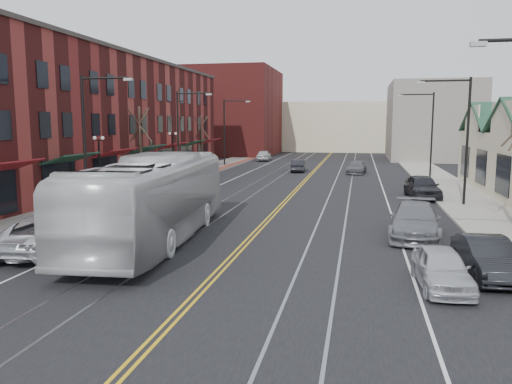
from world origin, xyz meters
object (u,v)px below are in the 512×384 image
at_px(parked_car_d, 422,187).
at_px(parked_car_c, 415,221).
at_px(transit_bus, 154,199).
at_px(parked_suv, 50,233).
at_px(parked_car_a, 442,268).
at_px(parked_car_b, 486,257).

bearing_deg(parked_car_d, parked_car_c, -103.79).
bearing_deg(transit_bus, parked_car_d, -134.42).
distance_m(transit_bus, parked_suv, 4.55).
bearing_deg(parked_suv, parked_car_d, -138.76).
xyz_separation_m(parked_car_a, parked_car_d, (1.71, 20.10, 0.18)).
height_order(parked_suv, parked_car_d, parked_car_d).
height_order(parked_car_a, parked_car_b, parked_car_b).
distance_m(parked_suv, parked_car_a, 15.30).
distance_m(parked_car_b, parked_car_c, 6.07).
height_order(parked_car_b, parked_car_c, parked_car_c).
height_order(parked_suv, parked_car_a, parked_suv).
relative_size(transit_bus, parked_car_d, 2.83).
distance_m(transit_bus, parked_car_d, 20.89).
bearing_deg(transit_bus, parked_car_c, -168.92).
bearing_deg(parked_suv, parked_car_c, -165.29).
bearing_deg(parked_car_d, transit_bus, -135.82).
bearing_deg(transit_bus, parked_car_a, 156.19).
bearing_deg(parked_suv, transit_bus, -149.40).
bearing_deg(parked_car_a, parked_suv, 170.94).
relative_size(transit_bus, parked_car_c, 2.52).
relative_size(transit_bus, parked_suv, 2.40).
distance_m(transit_bus, parked_car_b, 13.73).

